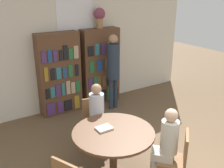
{
  "coord_description": "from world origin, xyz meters",
  "views": [
    {
      "loc": [
        -2.58,
        -1.96,
        2.79
      ],
      "look_at": [
        -0.05,
        1.99,
        1.05
      ],
      "focal_mm": 42.0,
      "sensor_mm": 36.0,
      "label": 1
    }
  ],
  "objects_px": {
    "chair_left_side": "(95,119)",
    "seated_reader_right": "(166,143)",
    "bookshelf_left": "(59,74)",
    "librarian_standing": "(113,64)",
    "bookshelf_right": "(100,67)",
    "reading_table": "(113,138)",
    "seated_reader_left": "(97,113)",
    "flower_vase": "(100,16)",
    "chair_far_side": "(178,157)"
  },
  "relations": [
    {
      "from": "chair_left_side",
      "to": "seated_reader_right",
      "type": "xyz_separation_m",
      "value": [
        0.33,
        -1.52,
        0.21
      ]
    },
    {
      "from": "bookshelf_left",
      "to": "chair_left_side",
      "type": "distance_m",
      "value": 1.65
    },
    {
      "from": "librarian_standing",
      "to": "chair_left_side",
      "type": "bearing_deg",
      "value": -135.58
    },
    {
      "from": "bookshelf_right",
      "to": "reading_table",
      "type": "xyz_separation_m",
      "value": [
        -1.25,
        -2.53,
        -0.3
      ]
    },
    {
      "from": "reading_table",
      "to": "seated_reader_left",
      "type": "height_order",
      "value": "seated_reader_left"
    },
    {
      "from": "seated_reader_left",
      "to": "seated_reader_right",
      "type": "distance_m",
      "value": 1.39
    },
    {
      "from": "bookshelf_right",
      "to": "seated_reader_left",
      "type": "xyz_separation_m",
      "value": [
        -1.09,
        -1.76,
        -0.24
      ]
    },
    {
      "from": "seated_reader_left",
      "to": "flower_vase",
      "type": "bearing_deg",
      "value": -109.98
    },
    {
      "from": "chair_left_side",
      "to": "seated_reader_left",
      "type": "distance_m",
      "value": 0.28
    },
    {
      "from": "seated_reader_left",
      "to": "bookshelf_left",
      "type": "bearing_deg",
      "value": -78.6
    },
    {
      "from": "bookshelf_left",
      "to": "librarian_standing",
      "type": "bearing_deg",
      "value": -23.86
    },
    {
      "from": "bookshelf_left",
      "to": "librarian_standing",
      "type": "xyz_separation_m",
      "value": [
        1.13,
        -0.5,
        0.17
      ]
    },
    {
      "from": "bookshelf_right",
      "to": "chair_left_side",
      "type": "xyz_separation_m",
      "value": [
        -1.05,
        -1.59,
        -0.45
      ]
    },
    {
      "from": "chair_far_side",
      "to": "seated_reader_right",
      "type": "distance_m",
      "value": 0.28
    },
    {
      "from": "seated_reader_left",
      "to": "seated_reader_right",
      "type": "height_order",
      "value": "seated_reader_right"
    },
    {
      "from": "reading_table",
      "to": "seated_reader_right",
      "type": "height_order",
      "value": "seated_reader_right"
    },
    {
      "from": "bookshelf_right",
      "to": "seated_reader_right",
      "type": "relative_size",
      "value": 1.53
    },
    {
      "from": "seated_reader_right",
      "to": "librarian_standing",
      "type": "height_order",
      "value": "librarian_standing"
    },
    {
      "from": "seated_reader_left",
      "to": "bookshelf_right",
      "type": "bearing_deg",
      "value": -109.93
    },
    {
      "from": "chair_far_side",
      "to": "bookshelf_left",
      "type": "bearing_deg",
      "value": 56.12
    },
    {
      "from": "chair_left_side",
      "to": "chair_far_side",
      "type": "relative_size",
      "value": 1.0
    },
    {
      "from": "flower_vase",
      "to": "librarian_standing",
      "type": "height_order",
      "value": "flower_vase"
    },
    {
      "from": "bookshelf_right",
      "to": "seated_reader_right",
      "type": "height_order",
      "value": "bookshelf_right"
    },
    {
      "from": "seated_reader_right",
      "to": "librarian_standing",
      "type": "xyz_separation_m",
      "value": [
        0.78,
        2.61,
        0.41
      ]
    },
    {
      "from": "seated_reader_left",
      "to": "chair_far_side",
      "type": "bearing_deg",
      "value": 120.0
    },
    {
      "from": "seated_reader_left",
      "to": "seated_reader_right",
      "type": "relative_size",
      "value": 1.0
    },
    {
      "from": "reading_table",
      "to": "seated_reader_left",
      "type": "relative_size",
      "value": 1.02
    },
    {
      "from": "chair_left_side",
      "to": "chair_far_side",
      "type": "distance_m",
      "value": 1.71
    },
    {
      "from": "flower_vase",
      "to": "seated_reader_left",
      "type": "distance_m",
      "value": 2.54
    },
    {
      "from": "seated_reader_right",
      "to": "chair_far_side",
      "type": "bearing_deg",
      "value": -90.0
    },
    {
      "from": "chair_far_side",
      "to": "librarian_standing",
      "type": "height_order",
      "value": "librarian_standing"
    },
    {
      "from": "librarian_standing",
      "to": "flower_vase",
      "type": "bearing_deg",
      "value": 95.77
    },
    {
      "from": "chair_left_side",
      "to": "bookshelf_right",
      "type": "bearing_deg",
      "value": -111.77
    },
    {
      "from": "chair_left_side",
      "to": "seated_reader_left",
      "type": "xyz_separation_m",
      "value": [
        -0.04,
        -0.18,
        0.21
      ]
    },
    {
      "from": "flower_vase",
      "to": "librarian_standing",
      "type": "bearing_deg",
      "value": -84.23
    },
    {
      "from": "chair_left_side",
      "to": "librarian_standing",
      "type": "relative_size",
      "value": 0.49
    },
    {
      "from": "bookshelf_left",
      "to": "chair_far_side",
      "type": "relative_size",
      "value": 2.15
    },
    {
      "from": "bookshelf_right",
      "to": "flower_vase",
      "type": "distance_m",
      "value": 1.23
    },
    {
      "from": "reading_table",
      "to": "librarian_standing",
      "type": "distance_m",
      "value": 2.46
    },
    {
      "from": "chair_left_side",
      "to": "chair_far_side",
      "type": "xyz_separation_m",
      "value": [
        0.45,
        -1.65,
        0.0
      ]
    },
    {
      "from": "bookshelf_left",
      "to": "seated_reader_left",
      "type": "height_order",
      "value": "bookshelf_left"
    },
    {
      "from": "flower_vase",
      "to": "seated_reader_right",
      "type": "height_order",
      "value": "flower_vase"
    },
    {
      "from": "chair_far_side",
      "to": "chair_left_side",
      "type": "bearing_deg",
      "value": 63.0
    },
    {
      "from": "librarian_standing",
      "to": "chair_far_side",
      "type": "bearing_deg",
      "value": -103.5
    },
    {
      "from": "reading_table",
      "to": "chair_far_side",
      "type": "distance_m",
      "value": 0.97
    },
    {
      "from": "bookshelf_left",
      "to": "seated_reader_right",
      "type": "relative_size",
      "value": 1.53
    },
    {
      "from": "bookshelf_right",
      "to": "seated_reader_left",
      "type": "relative_size",
      "value": 1.53
    },
    {
      "from": "bookshelf_right",
      "to": "chair_left_side",
      "type": "bearing_deg",
      "value": -123.54
    },
    {
      "from": "flower_vase",
      "to": "chair_far_side",
      "type": "relative_size",
      "value": 0.54
    },
    {
      "from": "flower_vase",
      "to": "chair_left_side",
      "type": "xyz_separation_m",
      "value": [
        -1.06,
        -1.59,
        -1.68
      ]
    }
  ]
}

